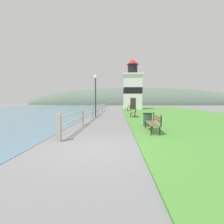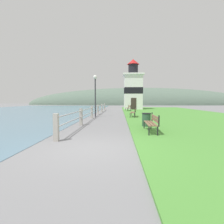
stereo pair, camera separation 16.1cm
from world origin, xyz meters
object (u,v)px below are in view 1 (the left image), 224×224
at_px(park_bench_far, 128,107).
at_px(park_bench_near, 154,122).
at_px(park_bench_midway, 134,112).
at_px(trash_bin, 148,120).
at_px(lighthouse, 132,89).
at_px(lamp_post, 95,88).

bearing_deg(park_bench_far, park_bench_near, 83.54).
distance_m(park_bench_near, park_bench_far, 17.27).
distance_m(park_bench_midway, trash_bin, 5.97).
bearing_deg(park_bench_midway, trash_bin, 99.55).
relative_size(lighthouse, lamp_post, 2.20).
xyz_separation_m(park_bench_midway, trash_bin, (0.27, -5.97, -0.11)).
bearing_deg(park_bench_far, lamp_post, 61.37).
xyz_separation_m(park_bench_near, park_bench_midway, (-0.27, 7.77, -0.00)).
bearing_deg(park_bench_far, trash_bin, 83.64).
height_order(park_bench_far, lamp_post, lamp_post).
relative_size(park_bench_far, trash_bin, 2.19).
bearing_deg(park_bench_near, lighthouse, -90.34).
bearing_deg(lamp_post, park_bench_near, -64.00).
bearing_deg(lamp_post, lighthouse, 72.06).
height_order(park_bench_midway, trash_bin, park_bench_midway).
xyz_separation_m(park_bench_midway, park_bench_far, (0.00, 9.50, 0.00)).
xyz_separation_m(park_bench_far, trash_bin, (0.27, -15.47, -0.11)).
bearing_deg(lighthouse, park_bench_midway, -94.04).
relative_size(park_bench_far, lamp_post, 0.46).
bearing_deg(lighthouse, park_bench_far, -101.47).
distance_m(trash_bin, lamp_post, 7.65).
distance_m(lighthouse, trash_bin, 20.79).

